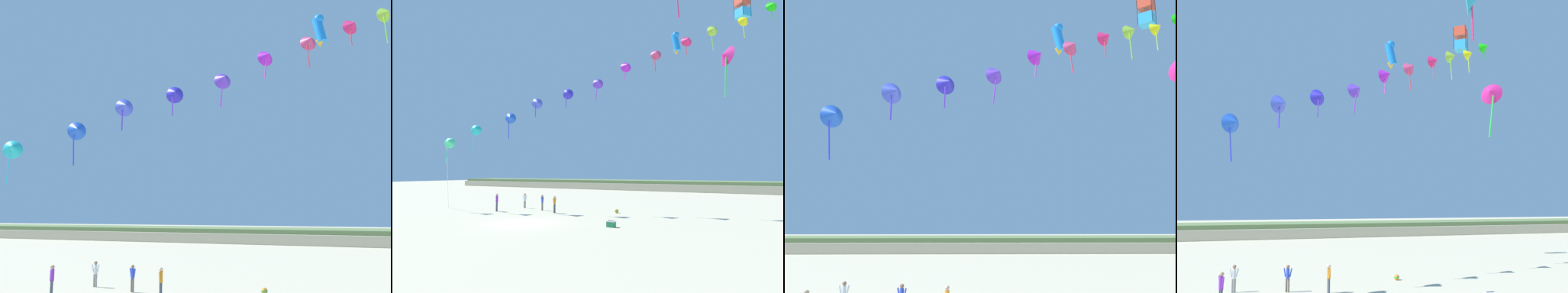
# 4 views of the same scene
# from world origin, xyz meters

# --- Properties ---
(dune_ridge) EXTENTS (120.00, 11.94, 2.05)m
(dune_ridge) POSITION_xyz_m (0.00, 48.88, 1.02)
(dune_ridge) COLOR beige
(dune_ridge) RESTS_ON ground
(kite_banner_string) EXTENTS (32.00, 17.58, 21.96)m
(kite_banner_string) POSITION_xyz_m (2.57, 10.47, 14.03)
(kite_banner_string) COLOR #3EDB94
(large_kite_high_solo) EXTENTS (1.70, 1.70, 2.44)m
(large_kite_high_solo) POSITION_xyz_m (14.57, 18.59, 21.87)
(large_kite_high_solo) COLOR #2CA3E8
(large_kite_outer_drift) EXTENTS (1.43, 1.23, 2.91)m
(large_kite_outer_drift) POSITION_xyz_m (7.16, 19.28, 19.78)
(large_kite_outer_drift) COLOR #1980F1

